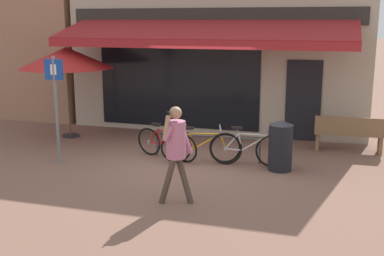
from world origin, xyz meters
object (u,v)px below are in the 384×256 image
(parking_sign, at_px, (56,99))
(cafe_parasol, at_px, (66,58))
(litter_bin, at_px, (280,145))
(bicycle_red, at_px, (166,144))
(park_bench, at_px, (349,133))
(bicycle_orange, at_px, (201,147))
(bicycle_silver, at_px, (249,149))
(pedestrian_adult, at_px, (176,144))

(parking_sign, relative_size, cafe_parasol, 0.95)
(parking_sign, bearing_deg, litter_bin, 10.68)
(bicycle_red, bearing_deg, litter_bin, 16.32)
(bicycle_red, bearing_deg, park_bench, 43.11)
(litter_bin, bearing_deg, parking_sign, -169.32)
(park_bench, bearing_deg, litter_bin, -128.12)
(cafe_parasol, bearing_deg, parking_sign, -64.82)
(parking_sign, bearing_deg, park_bench, 24.62)
(bicycle_red, relative_size, parking_sign, 0.70)
(cafe_parasol, bearing_deg, litter_bin, -13.30)
(bicycle_orange, bearing_deg, bicycle_silver, -12.36)
(litter_bin, bearing_deg, bicycle_silver, 172.83)
(bicycle_red, height_order, litter_bin, litter_bin)
(bicycle_orange, distance_m, parking_sign, 3.29)
(bicycle_red, distance_m, bicycle_silver, 1.89)
(bicycle_orange, relative_size, cafe_parasol, 0.70)
(pedestrian_adult, height_order, parking_sign, parking_sign)
(bicycle_orange, bearing_deg, litter_bin, -16.83)
(parking_sign, xyz_separation_m, park_bench, (6.12, 2.80, -0.98))
(parking_sign, height_order, park_bench, parking_sign)
(litter_bin, distance_m, parking_sign, 4.88)
(park_bench, bearing_deg, bicycle_red, -157.35)
(bicycle_silver, bearing_deg, parking_sign, -170.79)
(litter_bin, relative_size, cafe_parasol, 0.44)
(bicycle_silver, bearing_deg, bicycle_orange, 179.77)
(bicycle_red, bearing_deg, cafe_parasol, 176.97)
(litter_bin, xyz_separation_m, parking_sign, (-4.72, -0.89, 0.90))
(bicycle_orange, distance_m, litter_bin, 1.74)
(bicycle_silver, height_order, park_bench, park_bench)
(cafe_parasol, height_order, park_bench, cafe_parasol)
(pedestrian_adult, xyz_separation_m, parking_sign, (-3.23, 1.51, 0.39))
(bicycle_silver, distance_m, parking_sign, 4.28)
(bicycle_orange, xyz_separation_m, bicycle_silver, (1.05, 0.08, 0.02))
(litter_bin, height_order, park_bench, litter_bin)
(bicycle_orange, bearing_deg, pedestrian_adult, -100.69)
(litter_bin, bearing_deg, bicycle_red, 177.80)
(bicycle_red, xyz_separation_m, bicycle_orange, (0.83, -0.09, 0.01))
(bicycle_silver, xyz_separation_m, parking_sign, (-4.04, -0.98, 1.05))
(parking_sign, bearing_deg, cafe_parasol, 115.18)
(bicycle_orange, relative_size, litter_bin, 1.60)
(bicycle_red, height_order, cafe_parasol, cafe_parasol)
(bicycle_silver, bearing_deg, litter_bin, -11.55)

